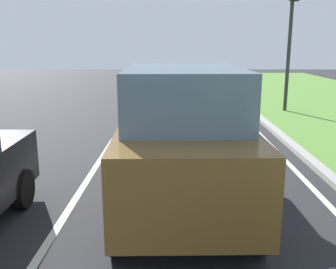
% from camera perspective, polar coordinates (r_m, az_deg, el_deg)
% --- Properties ---
extents(ground_plane, '(60.00, 60.00, 0.00)m').
position_cam_1_polar(ground_plane, '(11.89, -4.05, 0.59)').
color(ground_plane, '#262628').
extents(lane_line_center, '(0.12, 32.00, 0.01)m').
position_cam_1_polar(lane_line_center, '(11.97, -7.39, 0.61)').
color(lane_line_center, silver).
rests_on(lane_line_center, ground).
extents(lane_line_right_edge, '(0.12, 32.00, 0.01)m').
position_cam_1_polar(lane_line_right_edge, '(12.13, 13.16, 0.54)').
color(lane_line_right_edge, silver).
rests_on(lane_line_right_edge, ground).
extents(curb_right, '(0.24, 48.00, 0.12)m').
position_cam_1_polar(curb_right, '(12.23, 15.46, 0.79)').
color(curb_right, '#9E9B93').
rests_on(curb_right, ground).
extents(car_suv_ahead, '(2.08, 4.55, 2.28)m').
position_cam_1_polar(car_suv_ahead, '(6.11, 2.17, -0.40)').
color(car_suv_ahead, brown).
rests_on(car_suv_ahead, ground).
extents(traffic_light_near_right, '(0.32, 0.50, 5.36)m').
position_cam_1_polar(traffic_light_near_right, '(15.57, 18.08, 16.30)').
color(traffic_light_near_right, '#2D2D2D').
rests_on(traffic_light_near_right, ground).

